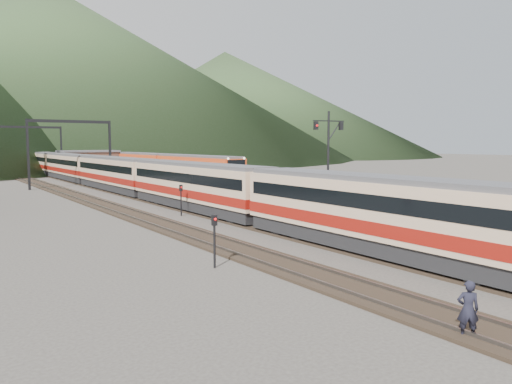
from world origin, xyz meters
TOP-DOWN VIEW (x-y plane):
  - track_main at (0.00, 40.00)m, footprint 2.60×200.00m
  - track_far at (-5.00, 40.00)m, footprint 2.60×200.00m
  - track_second at (11.50, 40.00)m, footprint 2.60×200.00m
  - platform at (5.60, 38.00)m, footprint 8.00×100.00m
  - gantry_near at (-2.85, 55.00)m, footprint 9.55×0.25m
  - gantry_far at (-2.85, 80.00)m, footprint 9.55×0.25m
  - station_shed at (5.60, 78.00)m, footprint 9.40×4.40m
  - hill_b at (30.00, 230.00)m, footprint 220.00×220.00m
  - hill_c at (110.00, 210.00)m, footprint 160.00×160.00m
  - main_train at (0.00, 47.85)m, footprint 2.76×94.70m
  - second_train at (11.50, 60.30)m, footprint 2.79×37.98m
  - signal_mast at (3.33, 17.36)m, footprint 2.17×0.56m
  - short_signal_b at (-2.13, 27.00)m, footprint 0.24×0.19m
  - short_signal_c at (-7.58, 12.38)m, footprint 0.24×0.19m
  - worker at (-5.69, 1.84)m, footprint 0.69×0.68m

SIDE VIEW (x-z plane):
  - track_main at x=0.00m, z-range -0.05..0.18m
  - track_far at x=-5.00m, z-range -0.05..0.18m
  - track_second at x=11.50m, z-range -0.05..0.18m
  - platform at x=5.60m, z-range 0.00..1.00m
  - worker at x=-5.69m, z-range 0.00..1.61m
  - short_signal_b at x=-2.13m, z-range 0.33..2.60m
  - short_signal_c at x=-7.58m, z-range 0.33..2.60m
  - main_train at x=0.00m, z-range 0.23..3.60m
  - second_train at x=11.50m, z-range 0.23..3.63m
  - station_shed at x=5.60m, z-range 1.02..4.12m
  - signal_mast at x=3.33m, z-range 1.71..7.95m
  - gantry_near at x=-2.85m, z-range 1.59..9.59m
  - gantry_far at x=-2.85m, z-range 1.59..9.59m
  - hill_c at x=110.00m, z-range 0.00..50.00m
  - hill_b at x=30.00m, z-range 0.00..75.00m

